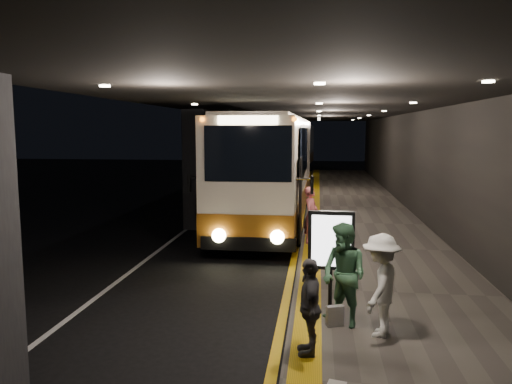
# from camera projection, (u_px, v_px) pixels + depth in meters

# --- Properties ---
(ground) EXTENTS (90.00, 90.00, 0.00)m
(ground) POSITION_uv_depth(u_px,v_px,m) (214.00, 256.00, 14.57)
(ground) COLOR black
(lane_line_white) EXTENTS (0.12, 50.00, 0.01)m
(lane_line_white) POSITION_uv_depth(u_px,v_px,m) (195.00, 223.00, 19.71)
(lane_line_white) COLOR silver
(lane_line_white) RESTS_ON ground
(kerb_stripe_yellow) EXTENTS (0.18, 50.00, 0.01)m
(kerb_stripe_yellow) POSITION_uv_depth(u_px,v_px,m) (300.00, 225.00, 19.20)
(kerb_stripe_yellow) COLOR gold
(kerb_stripe_yellow) RESTS_ON ground
(sidewalk) EXTENTS (4.50, 50.00, 0.15)m
(sidewalk) POSITION_uv_depth(u_px,v_px,m) (364.00, 225.00, 18.89)
(sidewalk) COLOR #514C44
(sidewalk) RESTS_ON ground
(tactile_strip) EXTENTS (0.50, 50.00, 0.01)m
(tactile_strip) POSITION_uv_depth(u_px,v_px,m) (313.00, 222.00, 19.12)
(tactile_strip) COLOR gold
(tactile_strip) RESTS_ON sidewalk
(terminal_wall) EXTENTS (0.10, 50.00, 6.00)m
(terminal_wall) POSITION_uv_depth(u_px,v_px,m) (428.00, 148.00, 18.25)
(terminal_wall) COLOR black
(terminal_wall) RESTS_ON ground
(support_columns) EXTENTS (0.80, 24.80, 4.40)m
(support_columns) POSITION_uv_depth(u_px,v_px,m) (196.00, 170.00, 18.41)
(support_columns) COLOR black
(support_columns) RESTS_ON ground
(canopy) EXTENTS (9.00, 50.00, 0.40)m
(canopy) POSITION_uv_depth(u_px,v_px,m) (306.00, 104.00, 18.61)
(canopy) COLOR black
(canopy) RESTS_ON support_columns
(coach_main) EXTENTS (2.86, 13.03, 4.04)m
(coach_main) POSITION_uv_depth(u_px,v_px,m) (271.00, 174.00, 19.65)
(coach_main) COLOR beige
(coach_main) RESTS_ON ground
(coach_second) EXTENTS (3.03, 12.68, 3.96)m
(coach_second) POSITION_uv_depth(u_px,v_px,m) (286.00, 157.00, 31.90)
(coach_second) COLOR beige
(coach_second) RESTS_ON ground
(coach_third) EXTENTS (3.43, 13.02, 4.05)m
(coach_third) POSITION_uv_depth(u_px,v_px,m) (294.00, 148.00, 46.32)
(coach_third) COLOR beige
(coach_third) RESTS_ON ground
(passenger_boarding) EXTENTS (0.62, 0.75, 1.76)m
(passenger_boarding) POSITION_uv_depth(u_px,v_px,m) (311.00, 215.00, 15.44)
(passenger_boarding) COLOR #D8646B
(passenger_boarding) RESTS_ON sidewalk
(passenger_waiting_green) EXTENTS (1.04, 1.04, 1.87)m
(passenger_waiting_green) POSITION_uv_depth(u_px,v_px,m) (344.00, 275.00, 8.94)
(passenger_waiting_green) COLOR #3A6947
(passenger_waiting_green) RESTS_ON sidewalk
(passenger_waiting_white) EXTENTS (0.90, 1.26, 1.77)m
(passenger_waiting_white) POSITION_uv_depth(u_px,v_px,m) (381.00, 285.00, 8.50)
(passenger_waiting_white) COLOR silver
(passenger_waiting_white) RESTS_ON sidewalk
(passenger_waiting_grey) EXTENTS (0.54, 0.94, 1.55)m
(passenger_waiting_grey) POSITION_uv_depth(u_px,v_px,m) (310.00, 307.00, 7.78)
(passenger_waiting_grey) COLOR #525257
(passenger_waiting_grey) RESTS_ON sidewalk
(bag_polka) EXTENTS (0.34, 0.23, 0.37)m
(bag_polka) POSITION_uv_depth(u_px,v_px,m) (335.00, 316.00, 8.97)
(bag_polka) COLOR black
(bag_polka) RESTS_ON sidewalk
(info_sign) EXTENTS (0.91, 0.17, 1.93)m
(info_sign) POSITION_uv_depth(u_px,v_px,m) (331.00, 242.00, 9.88)
(info_sign) COLOR black
(info_sign) RESTS_ON sidewalk
(stanchion_post) EXTENTS (0.05, 0.05, 1.17)m
(stanchion_post) POSITION_uv_depth(u_px,v_px,m) (311.00, 240.00, 13.26)
(stanchion_post) COLOR black
(stanchion_post) RESTS_ON sidewalk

